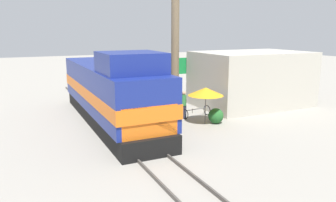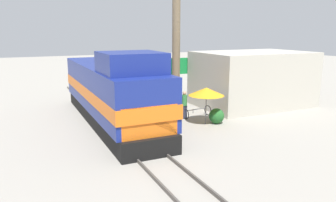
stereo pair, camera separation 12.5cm
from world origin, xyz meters
The scene contains 11 objects.
ground_plane centered at (0.00, 0.00, 0.00)m, with size 120.00×120.00×0.00m, color gray.
rail_near centered at (-0.72, 0.00, 0.07)m, with size 0.08×32.02×0.15m, color #4C4742.
rail_far centered at (0.72, 0.00, 0.07)m, with size 0.08×32.02×0.15m, color #4C4742.
locomotive centered at (0.00, 1.62, 1.94)m, with size 3.20×13.86×4.62m.
utility_pole centered at (5.36, 3.71, 5.54)m, with size 1.80×0.57×11.01m.
vendor_umbrella centered at (5.13, -0.93, 2.04)m, with size 2.17×2.17×2.28m.
billboard_sign centered at (5.91, 5.15, 2.73)m, with size 2.41×0.12×3.57m.
shrub_cluster centered at (5.80, -1.11, 0.48)m, with size 0.95×0.95×0.95m, color #236028.
person_bystander centered at (4.53, 0.76, 1.00)m, with size 0.34×0.34×1.83m.
bicycle centered at (5.45, 0.71, 0.36)m, with size 2.00×0.96×0.69m.
building_block_distant centered at (11.11, 2.16, 2.04)m, with size 8.26×5.60×4.09m, color #B7B2A3.
Camera 1 is at (-5.28, -17.59, 5.66)m, focal length 35.00 mm.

